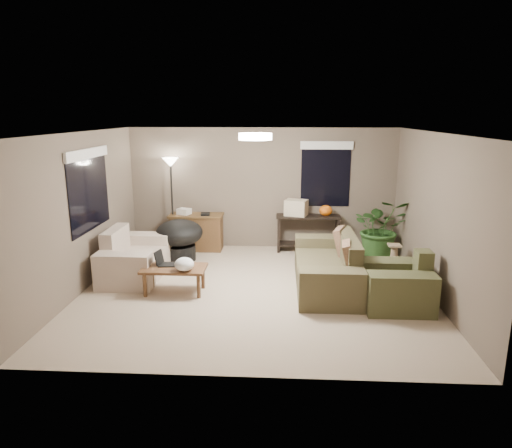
# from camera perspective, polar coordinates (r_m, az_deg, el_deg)

# --- Properties ---
(room_shell) EXTENTS (5.50, 5.50, 5.50)m
(room_shell) POSITION_cam_1_polar(r_m,az_deg,el_deg) (7.07, -0.09, 1.19)
(room_shell) COLOR #BFA78E
(room_shell) RESTS_ON ground
(main_sofa) EXTENTS (0.95, 2.20, 0.85)m
(main_sofa) POSITION_cam_1_polar(r_m,az_deg,el_deg) (7.60, 9.05, -5.56)
(main_sofa) COLOR brown
(main_sofa) RESTS_ON ground
(throw_pillows) EXTENTS (0.37, 1.39, 0.47)m
(throw_pillows) POSITION_cam_1_polar(r_m,az_deg,el_deg) (7.53, 11.08, -3.01)
(throw_pillows) COLOR #8C7251
(throw_pillows) RESTS_ON main_sofa
(loveseat) EXTENTS (0.90, 1.60, 0.85)m
(loveseat) POSITION_cam_1_polar(r_m,az_deg,el_deg) (8.25, -15.04, -4.31)
(loveseat) COLOR beige
(loveseat) RESTS_ON ground
(armchair) EXTENTS (0.95, 1.00, 0.85)m
(armchair) POSITION_cam_1_polar(r_m,az_deg,el_deg) (7.09, 17.22, -7.45)
(armchair) COLOR #484A2C
(armchair) RESTS_ON ground
(coffee_table) EXTENTS (1.00, 0.55, 0.42)m
(coffee_table) POSITION_cam_1_polar(r_m,az_deg,el_deg) (7.34, -10.20, -5.80)
(coffee_table) COLOR brown
(coffee_table) RESTS_ON ground
(laptop) EXTENTS (0.39, 0.26, 0.24)m
(laptop) POSITION_cam_1_polar(r_m,az_deg,el_deg) (7.43, -11.32, -4.62)
(laptop) COLOR black
(laptop) RESTS_ON coffee_table
(plastic_bag) EXTENTS (0.35, 0.32, 0.21)m
(plastic_bag) POSITION_cam_1_polar(r_m,az_deg,el_deg) (7.10, -8.95, -4.99)
(plastic_bag) COLOR white
(plastic_bag) RESTS_ON coffee_table
(desk) EXTENTS (1.10, 0.50, 0.75)m
(desk) POSITION_cam_1_polar(r_m,az_deg,el_deg) (9.56, -7.42, -0.98)
(desk) COLOR brown
(desk) RESTS_ON ground
(desk_papers) EXTENTS (0.71, 0.31, 0.12)m
(desk_papers) POSITION_cam_1_polar(r_m,az_deg,el_deg) (9.48, -8.44, 1.50)
(desk_papers) COLOR silver
(desk_papers) RESTS_ON desk
(console_table) EXTENTS (1.30, 0.40, 0.75)m
(console_table) POSITION_cam_1_polar(r_m,az_deg,el_deg) (9.43, 6.50, -0.79)
(console_table) COLOR black
(console_table) RESTS_ON ground
(pumpkin) EXTENTS (0.35, 0.35, 0.22)m
(pumpkin) POSITION_cam_1_polar(r_m,az_deg,el_deg) (9.36, 8.71, 1.68)
(pumpkin) COLOR orange
(pumpkin) RESTS_ON console_table
(cardboard_box) EXTENTS (0.51, 0.44, 0.32)m
(cardboard_box) POSITION_cam_1_polar(r_m,az_deg,el_deg) (9.31, 5.04, 2.05)
(cardboard_box) COLOR beige
(cardboard_box) RESTS_ON console_table
(papasan_chair) EXTENTS (1.18, 1.18, 0.80)m
(papasan_chair) POSITION_cam_1_polar(r_m,az_deg,el_deg) (8.89, -9.53, -1.60)
(papasan_chair) COLOR black
(papasan_chair) RESTS_ON ground
(floor_lamp) EXTENTS (0.32, 0.32, 1.91)m
(floor_lamp) POSITION_cam_1_polar(r_m,az_deg,el_deg) (9.42, -10.59, 6.24)
(floor_lamp) COLOR black
(floor_lamp) RESTS_ON ground
(ceiling_fixture) EXTENTS (0.50, 0.50, 0.10)m
(ceiling_fixture) POSITION_cam_1_polar(r_m,az_deg,el_deg) (6.91, -0.10, 10.87)
(ceiling_fixture) COLOR white
(ceiling_fixture) RESTS_ON room_shell
(houseplant) EXTENTS (1.07, 1.19, 0.93)m
(houseplant) POSITION_cam_1_polar(r_m,az_deg,el_deg) (9.28, 15.29, -1.25)
(houseplant) COLOR #2D5923
(houseplant) RESTS_ON ground
(cat_scratching_post) EXTENTS (0.32, 0.32, 0.50)m
(cat_scratching_post) POSITION_cam_1_polar(r_m,az_deg,el_deg) (8.58, 16.81, -4.30)
(cat_scratching_post) COLOR tan
(cat_scratching_post) RESTS_ON ground
(window_left) EXTENTS (0.05, 1.56, 1.33)m
(window_left) POSITION_cam_1_polar(r_m,az_deg,el_deg) (7.90, -20.21, 5.62)
(window_left) COLOR black
(window_left) RESTS_ON room_shell
(window_back) EXTENTS (1.06, 0.05, 1.33)m
(window_back) POSITION_cam_1_polar(r_m,az_deg,el_deg) (9.46, 8.75, 7.51)
(window_back) COLOR black
(window_back) RESTS_ON room_shell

